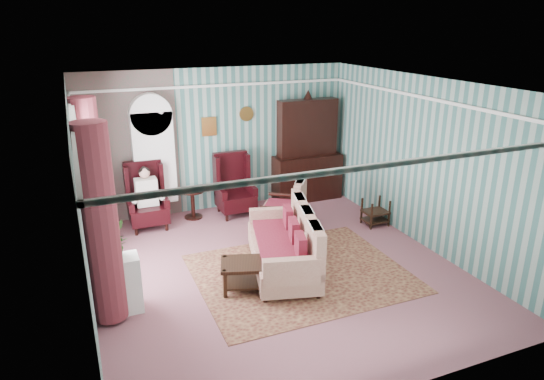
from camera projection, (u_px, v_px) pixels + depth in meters
name	position (u px, v px, depth m)	size (l,w,h in m)	color
floor	(276.00, 268.00, 7.75)	(6.00, 6.00, 0.00)	#8D525B
room_shell	(232.00, 148.00, 7.02)	(5.53, 6.02, 2.91)	#3C6E68
bookcase	(155.00, 165.00, 9.37)	(0.80, 0.28, 2.24)	white
dresser_hutch	(308.00, 147.00, 10.42)	(1.50, 0.56, 2.36)	black
wingback_left	(147.00, 197.00, 9.11)	(0.76, 0.80, 1.25)	black
wingback_right	(235.00, 185.00, 9.74)	(0.76, 0.80, 1.25)	black
seated_woman	(147.00, 198.00, 9.12)	(0.44, 0.40, 1.18)	silver
round_side_table	(193.00, 204.00, 9.67)	(0.50, 0.50, 0.60)	black
nest_table	(375.00, 212.00, 9.34)	(0.45, 0.38, 0.54)	black
plant_stand	(120.00, 285.00, 6.49)	(0.55, 0.35, 0.80)	white
rug	(301.00, 273.00, 7.60)	(3.20, 2.60, 0.01)	#461F17
sofa	(282.00, 242.00, 7.55)	(2.05, 1.01, 0.96)	beige
floral_armchair	(283.00, 205.00, 8.98)	(0.86, 0.71, 1.05)	#C3B797
coffee_table	(252.00, 276.00, 7.09)	(0.89, 0.54, 0.44)	black
potted_plant_a	(115.00, 246.00, 6.26)	(0.36, 0.31, 0.40)	#27581B
potted_plant_b	(115.00, 237.00, 6.41)	(0.26, 0.21, 0.48)	#25531A
potted_plant_c	(104.00, 243.00, 6.31)	(0.24, 0.24, 0.42)	#275119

